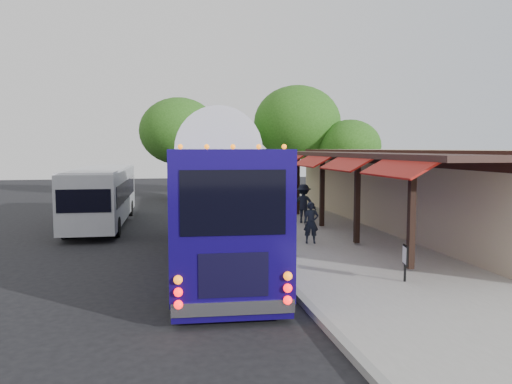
{
  "coord_description": "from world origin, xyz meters",
  "views": [
    {
      "loc": [
        -3.2,
        -16.96,
        3.67
      ],
      "look_at": [
        0.78,
        3.89,
        1.8
      ],
      "focal_mm": 35.0,
      "sensor_mm": 36.0,
      "label": 1
    }
  ],
  "objects": [
    {
      "name": "ped_d",
      "position": [
        3.4,
        5.6,
        1.06
      ],
      "size": [
        1.33,
        1.01,
        1.82
      ],
      "primitive_type": "imported",
      "rotation": [
        0.0,
        0.0,
        2.82
      ],
      "color": "black",
      "rests_on": "sidewalk"
    },
    {
      "name": "tree_right",
      "position": [
        10.21,
        17.16,
        3.81
      ],
      "size": [
        4.47,
        4.47,
        5.73
      ],
      "color": "#382314",
      "rests_on": "ground"
    },
    {
      "name": "tree_left",
      "position": [
        1.13,
        18.01,
        3.73
      ],
      "size": [
        4.37,
        4.37,
        5.59
      ],
      "color": "#382314",
      "rests_on": "ground"
    },
    {
      "name": "sidewalk",
      "position": [
        5.0,
        4.0,
        0.07
      ],
      "size": [
        10.0,
        40.0,
        0.15
      ],
      "primitive_type": "cube",
      "color": "#9E9B93",
      "rests_on": "ground"
    },
    {
      "name": "sign_board",
      "position": [
        3.09,
        -5.0,
        0.81
      ],
      "size": [
        0.14,
        0.44,
        0.97
      ],
      "rotation": [
        0.0,
        0.0,
        -0.23
      ],
      "color": "black",
      "rests_on": "sidewalk"
    },
    {
      "name": "curb",
      "position": [
        0.05,
        4.0,
        0.07
      ],
      "size": [
        0.2,
        40.0,
        0.16
      ],
      "primitive_type": "cube",
      "color": "gray",
      "rests_on": "ground"
    },
    {
      "name": "ped_c",
      "position": [
        2.95,
        8.93,
        1.01
      ],
      "size": [
        1.05,
        0.93,
        1.71
      ],
      "primitive_type": "imported",
      "rotation": [
        0.0,
        0.0,
        3.78
      ],
      "color": "black",
      "rests_on": "sidewalk"
    },
    {
      "name": "coach_bus",
      "position": [
        -1.45,
        -1.13,
        2.1
      ],
      "size": [
        3.26,
        12.34,
        3.91
      ],
      "rotation": [
        0.0,
        0.0,
        -0.06
      ],
      "color": "#13085E",
      "rests_on": "ground"
    },
    {
      "name": "ground",
      "position": [
        0.0,
        0.0,
        0.0
      ],
      "size": [
        90.0,
        90.0,
        0.0
      ],
      "primitive_type": "plane",
      "color": "black",
      "rests_on": "ground"
    },
    {
      "name": "station_shelter",
      "position": [
        8.38,
        4.0,
        1.85
      ],
      "size": [
        8.15,
        20.0,
        3.6
      ],
      "color": "tan",
      "rests_on": "ground"
    },
    {
      "name": "tree_far",
      "position": [
        -1.85,
        20.1,
        4.9
      ],
      "size": [
        5.75,
        5.75,
        7.36
      ],
      "color": "#382314",
      "rests_on": "ground"
    },
    {
      "name": "tree_mid",
      "position": [
        6.93,
        19.53,
        5.58
      ],
      "size": [
        6.53,
        6.53,
        8.36
      ],
      "color": "#382314",
      "rests_on": "ground"
    },
    {
      "name": "city_bus",
      "position": [
        -5.96,
        7.66,
        1.52
      ],
      "size": [
        2.47,
        10.26,
        2.74
      ],
      "rotation": [
        0.0,
        0.0,
        -0.02
      ],
      "color": "#989BA0",
      "rests_on": "ground"
    },
    {
      "name": "ped_b",
      "position": [
        2.2,
        5.98,
        0.92
      ],
      "size": [
        0.86,
        0.74,
        1.55
      ],
      "primitive_type": "imported",
      "rotation": [
        0.0,
        0.0,
        3.36
      ],
      "color": "black",
      "rests_on": "sidewalk"
    },
    {
      "name": "ped_a",
      "position": [
        2.24,
        0.61,
        0.92
      ],
      "size": [
        0.61,
        0.45,
        1.54
      ],
      "primitive_type": "imported",
      "rotation": [
        0.0,
        0.0,
        -0.16
      ],
      "color": "black",
      "rests_on": "sidewalk"
    }
  ]
}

